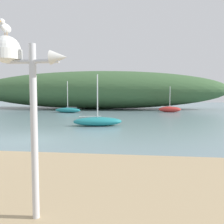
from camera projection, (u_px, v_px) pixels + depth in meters
name	position (u px, v px, depth m)	size (l,w,h in m)	color
ground_plane	(33.00, 139.00, 12.87)	(120.00, 120.00, 0.00)	gray
distant_hill	(96.00, 90.00, 39.25)	(41.29, 10.98, 6.01)	#3D6038
mast_structure	(17.00, 69.00, 4.14)	(1.32, 0.51, 3.17)	silver
seagull_on_radar	(5.00, 27.00, 4.09)	(0.13, 0.36, 0.25)	orange
sailboat_east_reach	(68.00, 110.00, 30.82)	(3.48, 1.47, 4.00)	teal
sailboat_mid_channel	(170.00, 109.00, 31.67)	(2.89, 1.11, 3.35)	#B72D28
sailboat_near_shore	(98.00, 121.00, 18.07)	(3.77, 1.93, 3.82)	teal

